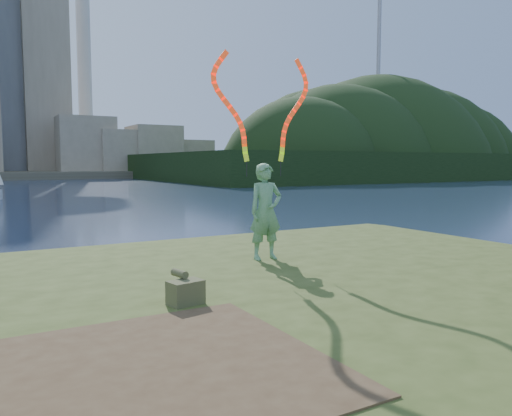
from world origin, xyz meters
TOP-DOWN VIEW (x-y plane):
  - ground at (0.00, 0.00)m, footprint 320.00×320.00m
  - grassy_knoll at (0.00, -2.30)m, footprint 20.00×18.00m
  - dirt_patch at (-2.20, -3.20)m, footprint 3.20×3.00m
  - wooded_hill at (59.57, 59.96)m, footprint 78.00×50.00m
  - woman_with_ribbons at (1.40, 0.76)m, footprint 2.13×0.48m
  - canvas_bag at (-1.10, -1.38)m, footprint 0.49×0.55m

SIDE VIEW (x-z plane):
  - ground at x=0.00m, z-range 0.00..0.00m
  - wooded_hill at x=59.57m, z-range -31.34..31.66m
  - grassy_knoll at x=0.00m, z-range -0.06..0.74m
  - dirt_patch at x=-2.20m, z-range 0.80..0.82m
  - canvas_bag at x=-1.10m, z-range 0.76..1.18m
  - woman_with_ribbons at x=1.40m, z-range 0.09..4.29m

